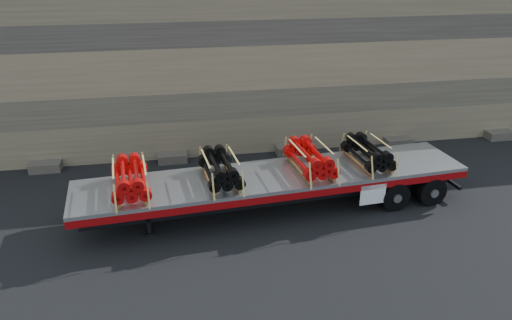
{
  "coord_description": "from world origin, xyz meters",
  "views": [
    {
      "loc": [
        -3.01,
        -14.62,
        8.3
      ],
      "look_at": [
        -0.23,
        0.59,
        1.61
      ],
      "focal_mm": 35.0,
      "sensor_mm": 36.0,
      "label": 1
    }
  ],
  "objects_px": {
    "trailer": "(274,192)",
    "bundle_rear": "(368,153)",
    "bundle_front": "(130,179)",
    "bundle_midrear": "(310,159)",
    "bundle_midfront": "(220,169)"
  },
  "relations": [
    {
      "from": "bundle_front",
      "to": "bundle_rear",
      "type": "height_order",
      "value": "bundle_front"
    },
    {
      "from": "trailer",
      "to": "bundle_midrear",
      "type": "relative_size",
      "value": 5.65
    },
    {
      "from": "trailer",
      "to": "bundle_rear",
      "type": "distance_m",
      "value": 3.53
    },
    {
      "from": "bundle_front",
      "to": "bundle_midfront",
      "type": "relative_size",
      "value": 1.01
    },
    {
      "from": "bundle_midrear",
      "to": "bundle_rear",
      "type": "relative_size",
      "value": 1.07
    },
    {
      "from": "trailer",
      "to": "bundle_midfront",
      "type": "bearing_deg",
      "value": -180.0
    },
    {
      "from": "trailer",
      "to": "bundle_rear",
      "type": "xyz_separation_m",
      "value": [
        3.36,
        0.29,
        1.04
      ]
    },
    {
      "from": "bundle_midfront",
      "to": "bundle_midrear",
      "type": "bearing_deg",
      "value": 0.0
    },
    {
      "from": "bundle_midfront",
      "to": "bundle_front",
      "type": "bearing_deg",
      "value": 180.0
    },
    {
      "from": "bundle_front",
      "to": "bundle_rear",
      "type": "distance_m",
      "value": 8.0
    },
    {
      "from": "bundle_midfront",
      "to": "bundle_midrear",
      "type": "xyz_separation_m",
      "value": [
        3.05,
        0.26,
        0.01
      ]
    },
    {
      "from": "bundle_rear",
      "to": "bundle_midrear",
      "type": "bearing_deg",
      "value": 180.0
    },
    {
      "from": "trailer",
      "to": "bundle_front",
      "type": "bearing_deg",
      "value": 180.0
    },
    {
      "from": "bundle_front",
      "to": "bundle_midfront",
      "type": "xyz_separation_m",
      "value": [
        2.8,
        0.24,
        -0.0
      ]
    },
    {
      "from": "trailer",
      "to": "bundle_rear",
      "type": "relative_size",
      "value": 6.05
    }
  ]
}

